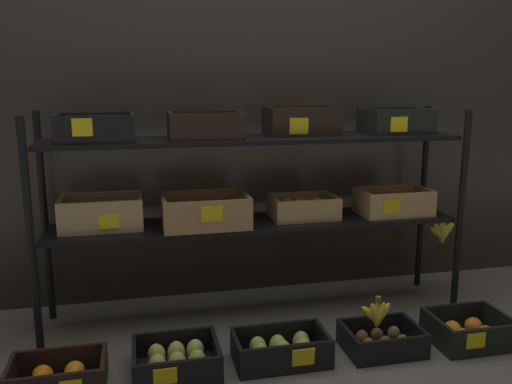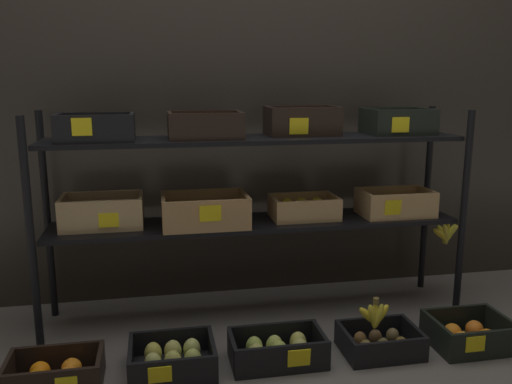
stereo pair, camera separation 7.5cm
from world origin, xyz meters
name	(u,v)px [view 2 (the right image)]	position (x,y,z in m)	size (l,w,h in m)	color
ground_plane	(256,314)	(0.00, 0.00, 0.00)	(10.00, 10.00, 0.00)	#605B56
storefront_wall	(242,118)	(0.00, 0.37, 0.91)	(4.28, 0.12, 1.81)	#2D2823
display_rack	(258,179)	(0.01, 0.00, 0.66)	(2.02, 0.38, 0.98)	black
crate_ground_orange	(55,375)	(-0.84, -0.46, 0.05)	(0.34, 0.22, 0.12)	black
crate_ground_pear	(173,359)	(-0.41, -0.44, 0.05)	(0.33, 0.26, 0.11)	black
crate_ground_center_pear	(277,350)	(0.00, -0.45, 0.05)	(0.37, 0.22, 0.12)	black
crate_ground_kiwi	(380,343)	(0.43, -0.45, 0.04)	(0.31, 0.23, 0.10)	black
crate_ground_rightmost_orange	(469,335)	(0.82, -0.47, 0.05)	(0.32, 0.26, 0.12)	black
banana_bunch_loose	(375,316)	(0.40, -0.45, 0.16)	(0.15, 0.04, 0.14)	brown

